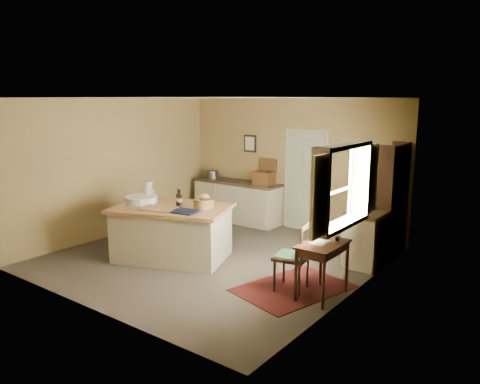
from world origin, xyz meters
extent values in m
plane|color=brown|center=(0.00, 0.00, 0.00)|extent=(5.00, 5.00, 0.00)
cube|color=olive|center=(0.00, 2.50, 1.35)|extent=(5.00, 0.10, 2.70)
cube|color=olive|center=(0.00, -2.50, 1.35)|extent=(5.00, 0.10, 2.70)
cube|color=olive|center=(-2.50, 0.00, 1.35)|extent=(0.10, 5.00, 2.70)
cube|color=olive|center=(2.50, 0.00, 1.35)|extent=(0.10, 5.00, 2.70)
plane|color=silver|center=(0.00, 0.00, 2.70)|extent=(5.00, 5.00, 0.00)
cube|color=#A2A68D|center=(0.35, 2.47, 1.05)|extent=(0.97, 0.06, 2.11)
cube|color=black|center=(-1.05, 2.48, 1.72)|extent=(0.32, 0.02, 0.38)
cube|color=beige|center=(-1.05, 2.47, 1.72)|extent=(0.24, 0.01, 0.30)
cube|color=black|center=(1.45, 2.48, 1.72)|extent=(0.32, 0.02, 0.38)
cube|color=beige|center=(1.45, 2.47, 1.72)|extent=(0.24, 0.01, 0.30)
cube|color=#BDB894|center=(2.38, -0.20, 1.02)|extent=(0.25, 1.32, 0.06)
cube|color=#BDB894|center=(2.38, -0.20, 2.08)|extent=(0.25, 1.32, 0.06)
cube|color=white|center=(2.50, -0.20, 1.55)|extent=(0.01, 1.20, 1.00)
cube|color=#BDB894|center=(2.46, -1.02, 1.55)|extent=(0.04, 0.35, 1.00)
cube|color=#BDB894|center=(2.46, 0.62, 1.55)|extent=(0.04, 0.35, 1.00)
cube|color=#BDB894|center=(-0.57, -0.45, 0.42)|extent=(2.07, 1.68, 0.85)
cube|color=#A78046|center=(-0.57, -0.45, 0.88)|extent=(2.24, 1.85, 0.06)
cylinder|color=white|center=(-1.17, -0.58, 0.96)|extent=(0.56, 0.56, 0.11)
cube|color=#A78046|center=(-0.57, -0.74, 0.92)|extent=(0.66, 0.56, 0.03)
cube|color=black|center=(-0.12, -0.61, 0.92)|extent=(0.50, 0.42, 0.02)
cylinder|color=brown|center=(-0.09, -0.17, 0.98)|extent=(0.33, 0.33, 0.14)
cylinder|color=black|center=(-0.52, -0.33, 1.05)|extent=(0.08, 0.08, 0.29)
cylinder|color=black|center=(-0.45, -0.37, 1.05)|extent=(0.08, 0.08, 0.29)
cube|color=#BDB894|center=(-1.20, 2.20, 0.42)|extent=(2.03, 0.56, 0.85)
cube|color=#332319|center=(-1.20, 2.20, 0.88)|extent=(2.07, 0.59, 0.05)
cube|color=#543117|center=(-0.49, 2.20, 1.04)|extent=(0.41, 0.30, 0.28)
cylinder|color=#59544F|center=(-1.91, 2.20, 0.99)|extent=(0.34, 0.34, 0.18)
cube|color=#43110F|center=(1.75, -0.35, 0.00)|extent=(1.48, 1.83, 0.01)
cube|color=#391C12|center=(2.20, -0.35, 0.75)|extent=(0.49, 0.80, 0.03)
cube|color=#391C12|center=(2.20, -0.35, 0.68)|extent=(0.43, 0.74, 0.10)
cube|color=silver|center=(2.15, -0.35, 0.77)|extent=(0.22, 0.30, 0.01)
cylinder|color=black|center=(2.30, -0.13, 0.79)|extent=(0.05, 0.05, 0.05)
cylinder|color=#391C12|center=(2.00, -0.71, 0.36)|extent=(0.04, 0.04, 0.72)
cylinder|color=#391C12|center=(2.40, -0.71, 0.36)|extent=(0.04, 0.04, 0.72)
cylinder|color=#391C12|center=(2.00, 0.01, 0.36)|extent=(0.04, 0.04, 0.72)
cylinder|color=#391C12|center=(2.40, 0.01, 0.36)|extent=(0.04, 0.04, 0.72)
cube|color=#BDB894|center=(2.20, 1.32, 0.42)|extent=(0.53, 0.96, 0.85)
cube|color=#332319|center=(2.20, 1.32, 0.88)|extent=(0.56, 1.00, 0.05)
cylinder|color=silver|center=(2.17, 1.17, 0.95)|extent=(0.23, 0.23, 0.09)
cube|color=#311D14|center=(2.31, 1.51, 0.98)|extent=(0.33, 0.04, 1.96)
cube|color=#311D14|center=(2.31, 2.35, 0.98)|extent=(0.33, 0.04, 1.96)
cube|color=#311D14|center=(2.47, 1.93, 0.98)|extent=(0.02, 0.88, 1.96)
cube|color=#311D14|center=(2.31, 1.93, 0.05)|extent=(0.33, 0.84, 0.03)
cube|color=#311D14|center=(2.31, 1.93, 0.54)|extent=(0.33, 0.84, 0.03)
cube|color=#311D14|center=(2.31, 1.93, 1.03)|extent=(0.33, 0.84, 0.03)
cube|color=#311D14|center=(2.31, 1.93, 1.42)|extent=(0.33, 0.84, 0.03)
cube|color=#311D14|center=(2.31, 1.93, 1.81)|extent=(0.33, 0.84, 0.03)
cylinder|color=white|center=(2.31, 1.93, 1.09)|extent=(0.12, 0.12, 0.11)
camera|label=1|loc=(4.94, -5.88, 2.68)|focal=35.00mm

